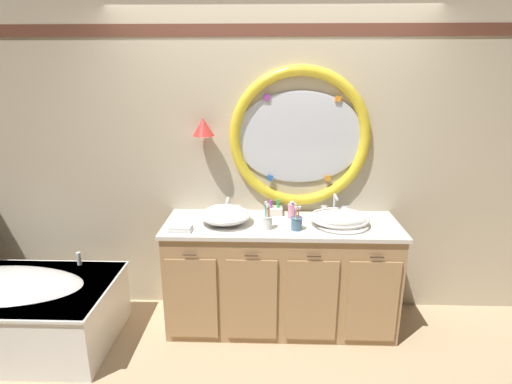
# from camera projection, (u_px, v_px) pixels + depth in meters

# --- Properties ---
(ground_plane) EXTENTS (14.00, 14.00, 0.00)m
(ground_plane) POSITION_uv_depth(u_px,v_px,m) (269.00, 341.00, 3.17)
(ground_plane) COLOR tan
(back_wall_assembly) EXTENTS (6.40, 0.26, 2.60)m
(back_wall_assembly) POSITION_uv_depth(u_px,v_px,m) (272.00, 160.00, 3.36)
(back_wall_assembly) COLOR beige
(back_wall_assembly) RESTS_ON ground_plane
(vanity_counter) EXTENTS (1.82, 0.63, 0.89)m
(vanity_counter) POSITION_uv_depth(u_px,v_px,m) (281.00, 274.00, 3.29)
(vanity_counter) COLOR tan
(vanity_counter) RESTS_ON ground_plane
(bathtub) EXTENTS (1.68, 0.87, 0.60)m
(bathtub) POSITION_uv_depth(u_px,v_px,m) (3.00, 308.00, 3.08)
(bathtub) COLOR white
(bathtub) RESTS_ON ground_plane
(sink_basin_left) EXTENTS (0.40, 0.40, 0.14)m
(sink_basin_left) POSITION_uv_depth(u_px,v_px,m) (225.00, 215.00, 3.13)
(sink_basin_left) COLOR white
(sink_basin_left) RESTS_ON vanity_counter
(sink_basin_right) EXTENTS (0.45, 0.45, 0.11)m
(sink_basin_right) POSITION_uv_depth(u_px,v_px,m) (339.00, 218.00, 3.10)
(sink_basin_right) COLOR white
(sink_basin_right) RESTS_ON vanity_counter
(faucet_set_left) EXTENTS (0.22, 0.15, 0.14)m
(faucet_set_left) POSITION_uv_depth(u_px,v_px,m) (228.00, 207.00, 3.36)
(faucet_set_left) COLOR silver
(faucet_set_left) RESTS_ON vanity_counter
(faucet_set_right) EXTENTS (0.22, 0.15, 0.18)m
(faucet_set_right) POSITION_uv_depth(u_px,v_px,m) (334.00, 206.00, 3.33)
(faucet_set_right) COLOR silver
(faucet_set_right) RESTS_ON vanity_counter
(toothbrush_holder_left) EXTENTS (0.08, 0.08, 0.22)m
(toothbrush_holder_left) POSITION_uv_depth(u_px,v_px,m) (267.00, 221.00, 3.02)
(toothbrush_holder_left) COLOR white
(toothbrush_holder_left) RESTS_ON vanity_counter
(toothbrush_holder_right) EXTENTS (0.09, 0.09, 0.20)m
(toothbrush_holder_right) POSITION_uv_depth(u_px,v_px,m) (297.00, 223.00, 3.01)
(toothbrush_holder_right) COLOR slate
(toothbrush_holder_right) RESTS_ON vanity_counter
(soap_dispenser) EXTENTS (0.06, 0.07, 0.15)m
(soap_dispenser) POSITION_uv_depth(u_px,v_px,m) (292.00, 211.00, 3.25)
(soap_dispenser) COLOR pink
(soap_dispenser) RESTS_ON vanity_counter
(folded_hand_towel) EXTENTS (0.17, 0.11, 0.04)m
(folded_hand_towel) POSITION_uv_depth(u_px,v_px,m) (181.00, 228.00, 3.00)
(folded_hand_towel) COLOR white
(folded_hand_towel) RESTS_ON vanity_counter
(toiletry_basket) EXTENTS (0.13, 0.11, 0.13)m
(toiletry_basket) POSITION_uv_depth(u_px,v_px,m) (274.00, 210.00, 3.34)
(toiletry_basket) COLOR beige
(toiletry_basket) RESTS_ON vanity_counter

